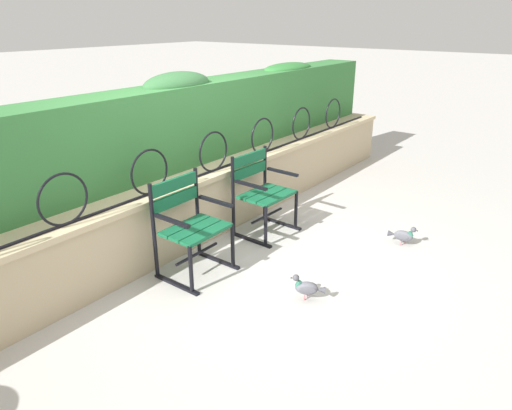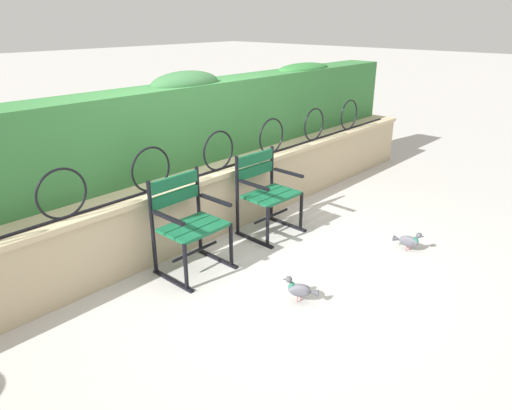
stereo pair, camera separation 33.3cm
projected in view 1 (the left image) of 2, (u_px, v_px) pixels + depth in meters
The scene contains 8 objects.
ground_plane at pixel (268, 261), 4.47m from camera, with size 60.00×60.00×0.00m, color #B7B5AF.
stone_wall at pixel (197, 206), 4.85m from camera, with size 7.87×0.41×0.69m.
iron_arch_fence at pixel (186, 163), 4.47m from camera, with size 7.33×0.02×0.42m.
hedge_row at pixel (161, 126), 4.75m from camera, with size 7.72×0.47×0.97m.
park_chair_left at pixel (189, 224), 4.14m from camera, with size 0.59×0.52×0.89m.
park_chair_right at pixel (261, 191), 4.94m from camera, with size 0.59×0.53×0.87m.
pigeon_near_chairs at pixel (403, 235), 4.75m from camera, with size 0.13×0.29×0.22m.
pigeon_far_side at pixel (307, 287), 3.84m from camera, with size 0.19×0.27×0.22m.
Camera 1 is at (-3.20, -2.29, 2.18)m, focal length 32.75 mm.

